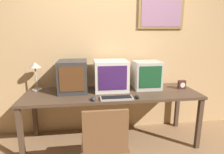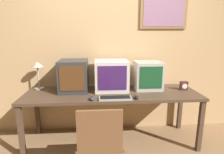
{
  "view_description": "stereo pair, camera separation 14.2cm",
  "coord_description": "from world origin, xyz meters",
  "px_view_note": "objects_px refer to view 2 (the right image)",
  "views": [
    {
      "loc": [
        -0.32,
        -1.62,
        1.53
      ],
      "look_at": [
        0.0,
        0.81,
        0.96
      ],
      "focal_mm": 30.0,
      "sensor_mm": 36.0,
      "label": 1
    },
    {
      "loc": [
        -0.18,
        -1.64,
        1.53
      ],
      "look_at": [
        0.0,
        0.81,
        0.96
      ],
      "focal_mm": 30.0,
      "sensor_mm": 36.0,
      "label": 2
    }
  ],
  "objects_px": {
    "monitor_left": "(74,76)",
    "mouse_near_keyboard": "(136,97)",
    "monitor_right": "(148,75)",
    "desk_clock": "(184,86)",
    "monitor_center": "(112,75)",
    "keyboard_main": "(115,98)",
    "desk_lamp": "(37,68)",
    "office_chair": "(100,149)",
    "mouse_far_corner": "(92,98)"
  },
  "relations": [
    {
      "from": "monitor_left",
      "to": "mouse_near_keyboard",
      "type": "height_order",
      "value": "monitor_left"
    },
    {
      "from": "mouse_near_keyboard",
      "to": "monitor_left",
      "type": "bearing_deg",
      "value": 154.09
    },
    {
      "from": "monitor_right",
      "to": "desk_clock",
      "type": "distance_m",
      "value": 0.53
    },
    {
      "from": "monitor_center",
      "to": "keyboard_main",
      "type": "xyz_separation_m",
      "value": [
        0.02,
        -0.39,
        -0.2
      ]
    },
    {
      "from": "keyboard_main",
      "to": "monitor_left",
      "type": "bearing_deg",
      "value": 144.67
    },
    {
      "from": "desk_clock",
      "to": "desk_lamp",
      "type": "xyz_separation_m",
      "value": [
        -2.08,
        0.2,
        0.25
      ]
    },
    {
      "from": "keyboard_main",
      "to": "desk_clock",
      "type": "xyz_separation_m",
      "value": [
        1.01,
        0.31,
        0.05
      ]
    },
    {
      "from": "monitor_left",
      "to": "desk_lamp",
      "type": "relative_size",
      "value": 1.08
    },
    {
      "from": "monitor_left",
      "to": "monitor_right",
      "type": "relative_size",
      "value": 1.09
    },
    {
      "from": "monitor_right",
      "to": "desk_clock",
      "type": "height_order",
      "value": "monitor_right"
    },
    {
      "from": "desk_clock",
      "to": "office_chair",
      "type": "xyz_separation_m",
      "value": [
        -1.21,
        -0.79,
        -0.42
      ]
    },
    {
      "from": "mouse_near_keyboard",
      "to": "desk_clock",
      "type": "relative_size",
      "value": 0.87
    },
    {
      "from": "monitor_left",
      "to": "monitor_right",
      "type": "xyz_separation_m",
      "value": [
        1.05,
        0.03,
        -0.02
      ]
    },
    {
      "from": "keyboard_main",
      "to": "desk_lamp",
      "type": "relative_size",
      "value": 1.01
    },
    {
      "from": "monitor_center",
      "to": "office_chair",
      "type": "xyz_separation_m",
      "value": [
        -0.18,
        -0.87,
        -0.57
      ]
    },
    {
      "from": "monitor_left",
      "to": "monitor_right",
      "type": "distance_m",
      "value": 1.05
    },
    {
      "from": "monitor_right",
      "to": "desk_clock",
      "type": "relative_size",
      "value": 3.23
    },
    {
      "from": "monitor_center",
      "to": "mouse_far_corner",
      "type": "xyz_separation_m",
      "value": [
        -0.27,
        -0.4,
        -0.19
      ]
    },
    {
      "from": "desk_clock",
      "to": "desk_lamp",
      "type": "relative_size",
      "value": 0.31
    },
    {
      "from": "monitor_center",
      "to": "monitor_right",
      "type": "bearing_deg",
      "value": 2.25
    },
    {
      "from": "keyboard_main",
      "to": "mouse_far_corner",
      "type": "height_order",
      "value": "mouse_far_corner"
    },
    {
      "from": "monitor_center",
      "to": "monitor_right",
      "type": "relative_size",
      "value": 1.16
    },
    {
      "from": "monitor_left",
      "to": "desk_clock",
      "type": "height_order",
      "value": "monitor_left"
    },
    {
      "from": "keyboard_main",
      "to": "monitor_right",
      "type": "bearing_deg",
      "value": 39.15
    },
    {
      "from": "mouse_near_keyboard",
      "to": "desk_clock",
      "type": "height_order",
      "value": "desk_clock"
    },
    {
      "from": "monitor_left",
      "to": "keyboard_main",
      "type": "relative_size",
      "value": 1.07
    },
    {
      "from": "monitor_left",
      "to": "desk_clock",
      "type": "relative_size",
      "value": 3.52
    },
    {
      "from": "monitor_right",
      "to": "mouse_far_corner",
      "type": "bearing_deg",
      "value": -151.81
    },
    {
      "from": "keyboard_main",
      "to": "desk_clock",
      "type": "height_order",
      "value": "desk_clock"
    },
    {
      "from": "mouse_near_keyboard",
      "to": "mouse_far_corner",
      "type": "height_order",
      "value": "mouse_far_corner"
    },
    {
      "from": "desk_lamp",
      "to": "desk_clock",
      "type": "bearing_deg",
      "value": -5.49
    },
    {
      "from": "monitor_center",
      "to": "desk_clock",
      "type": "xyz_separation_m",
      "value": [
        1.03,
        -0.08,
        -0.15
      ]
    },
    {
      "from": "desk_lamp",
      "to": "office_chair",
      "type": "height_order",
      "value": "desk_lamp"
    },
    {
      "from": "keyboard_main",
      "to": "office_chair",
      "type": "distance_m",
      "value": 0.64
    },
    {
      "from": "mouse_far_corner",
      "to": "monitor_center",
      "type": "bearing_deg",
      "value": 56.4
    },
    {
      "from": "mouse_far_corner",
      "to": "desk_clock",
      "type": "xyz_separation_m",
      "value": [
        1.3,
        0.33,
        0.04
      ]
    },
    {
      "from": "monitor_left",
      "to": "mouse_far_corner",
      "type": "xyz_separation_m",
      "value": [
        0.26,
        -0.4,
        -0.2
      ]
    },
    {
      "from": "monitor_left",
      "to": "monitor_center",
      "type": "xyz_separation_m",
      "value": [
        0.53,
        0.01,
        -0.01
      ]
    },
    {
      "from": "monitor_center",
      "to": "mouse_far_corner",
      "type": "bearing_deg",
      "value": -123.6
    },
    {
      "from": "monitor_right",
      "to": "keyboard_main",
      "type": "bearing_deg",
      "value": -140.85
    },
    {
      "from": "monitor_right",
      "to": "keyboard_main",
      "type": "relative_size",
      "value": 0.99
    },
    {
      "from": "monitor_left",
      "to": "monitor_center",
      "type": "relative_size",
      "value": 0.94
    },
    {
      "from": "keyboard_main",
      "to": "mouse_near_keyboard",
      "type": "height_order",
      "value": "mouse_near_keyboard"
    },
    {
      "from": "monitor_right",
      "to": "mouse_near_keyboard",
      "type": "height_order",
      "value": "monitor_right"
    },
    {
      "from": "monitor_right",
      "to": "desk_lamp",
      "type": "bearing_deg",
      "value": 176.32
    },
    {
      "from": "monitor_left",
      "to": "keyboard_main",
      "type": "xyz_separation_m",
      "value": [
        0.54,
        -0.39,
        -0.2
      ]
    },
    {
      "from": "desk_lamp",
      "to": "mouse_far_corner",
      "type": "bearing_deg",
      "value": -34.01
    },
    {
      "from": "mouse_near_keyboard",
      "to": "desk_lamp",
      "type": "xyz_separation_m",
      "value": [
        -1.33,
        0.52,
        0.29
      ]
    },
    {
      "from": "keyboard_main",
      "to": "mouse_far_corner",
      "type": "distance_m",
      "value": 0.29
    },
    {
      "from": "desk_clock",
      "to": "monitor_left",
      "type": "bearing_deg",
      "value": 177.34
    }
  ]
}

